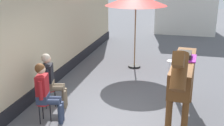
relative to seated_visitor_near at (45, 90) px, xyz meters
name	(u,v)px	position (x,y,z in m)	size (l,w,h in m)	color
ground_plane	(138,79)	(1.56, 3.21, -0.78)	(40.00, 40.00, 0.00)	#56565B
pub_facade_wall	(39,37)	(-0.99, 1.71, 0.76)	(0.34, 14.00, 3.40)	#CCB793
distant_cottage	(186,0)	(2.96, 11.42, 1.02)	(3.40, 2.60, 3.50)	silver
seated_visitor_near	(45,90)	(0.00, 0.00, 0.00)	(0.61, 0.48, 1.39)	red
seated_visitor_far	(51,78)	(-0.22, 0.73, 0.00)	(0.61, 0.48, 1.39)	red
saddled_horse_center	(183,73)	(2.90, 0.76, 0.38)	(0.60, 3.00, 2.06)	brown
cafe_parasol	(136,0)	(1.26, 4.35, 1.59)	(2.10, 2.10, 2.58)	black
spare_stool_white	(172,63)	(2.57, 3.91, -0.38)	(0.32, 0.32, 0.46)	white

